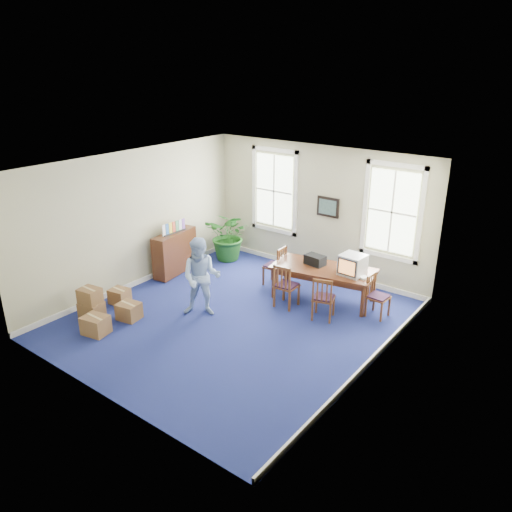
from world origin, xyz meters
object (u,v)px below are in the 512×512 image
Objects in this scene: man at (201,277)px; cardboard_boxes at (100,303)px; chair_near_left at (287,285)px; conference_table at (323,284)px; potted_plant at (230,236)px; crt_tv at (353,265)px; credenza at (175,253)px.

man reaches higher than cardboard_boxes.
chair_near_left is 0.82× the size of cardboard_boxes.
man is (-1.66, -2.15, 0.47)m from conference_table.
chair_near_left is at bearing 16.34° from man.
cardboard_boxes is at bearing -90.11° from potted_plant.
crt_tv is 3.93m from potted_plant.
credenza is 2.71m from cardboard_boxes.
man is 3.17m from potted_plant.
crt_tv is 5.36m from cardboard_boxes.
crt_tv is 0.40× the size of credenza.
credenza is 1.62m from potted_plant.
man is (-2.33, -2.20, -0.14)m from crt_tv.
man reaches higher than crt_tv.
credenza reaches higher than cardboard_boxes.
cardboard_boxes is at bearing 43.39° from chair_near_left.
crt_tv reaches higher than cardboard_boxes.
credenza reaches higher than conference_table.
chair_near_left is 0.73× the size of potted_plant.
crt_tv reaches higher than credenza.
conference_table is at bearing -172.39° from crt_tv.
chair_near_left is 3.27m from credenza.
man reaches higher than credenza.
crt_tv is at bearing -6.09° from conference_table.
potted_plant is at bearing 158.87° from conference_table.
crt_tv is (0.66, 0.05, 0.61)m from conference_table.
credenza is 0.98× the size of potted_plant.
crt_tv is at bearing -8.12° from potted_plant.
chair_near_left is 3.95m from cardboard_boxes.
man is at bearing 46.84° from chair_near_left.
chair_near_left is at bearing -5.57° from credenza.
conference_table is 1.67× the size of credenza.
crt_tv is 0.31× the size of man.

